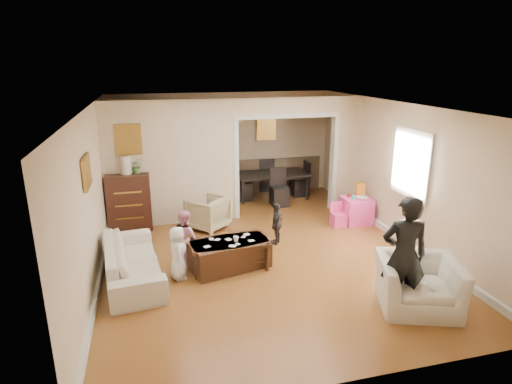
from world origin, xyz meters
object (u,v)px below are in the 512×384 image
object	(u,v)px
coffee_cup	(236,239)
dining_table	(272,185)
play_table	(356,210)
sofa	(132,261)
dresser	(129,202)
adult_person	(404,256)
armchair_back	(208,213)
child_toddler	(277,224)
table_lamp	(126,165)
coffee_table	(230,254)
cyan_cup	(354,197)
armchair_front	(418,284)
child_kneel_a	(178,253)
child_kneel_b	(185,238)

from	to	relation	value
coffee_cup	dining_table	world-z (taller)	dining_table
coffee_cup	play_table	world-z (taller)	coffee_cup
sofa	dresser	size ratio (longest dim) A/B	1.75
adult_person	dresser	bearing A→B (deg)	-33.90
armchair_back	child_toddler	xyz separation A→B (m)	(1.14, -1.11, 0.07)
table_lamp	adult_person	distance (m)	5.49
coffee_table	cyan_cup	xyz separation A→B (m)	(2.92, 1.34, 0.35)
sofa	armchair_front	xyz separation A→B (m)	(3.87, -1.85, 0.05)
coffee_table	cyan_cup	size ratio (longest dim) A/B	15.96
table_lamp	play_table	distance (m)	4.85
armchair_back	cyan_cup	world-z (taller)	armchair_back
sofa	armchair_back	bearing A→B (deg)	-44.71
dining_table	child_kneel_a	distance (m)	4.53
armchair_front	child_toddler	xyz separation A→B (m)	(-1.26, 2.57, 0.05)
table_lamp	child_kneel_a	size ratio (longest dim) A/B	0.42
sofa	child_kneel_a	xyz separation A→B (m)	(0.71, -0.18, 0.13)
coffee_cup	play_table	size ratio (longest dim) A/B	0.17
armchair_front	child_kneel_a	distance (m)	3.58
child_kneel_b	child_kneel_a	bearing A→B (deg)	127.87
armchair_front	child_kneel_a	world-z (taller)	child_kneel_a
sofa	armchair_back	size ratio (longest dim) A/B	2.82
armchair_back	dresser	size ratio (longest dim) A/B	0.62
sofa	adult_person	world-z (taller)	adult_person
dining_table	sofa	bearing A→B (deg)	-131.11
armchair_front	child_kneel_a	bearing A→B (deg)	171.77
coffee_cup	child_toddler	bearing A→B (deg)	40.10
child_kneel_b	adult_person	bearing A→B (deg)	-162.26
armchair_back	coffee_cup	bearing A→B (deg)	53.19
coffee_table	child_kneel_b	distance (m)	0.80
table_lamp	adult_person	world-z (taller)	adult_person
coffee_table	play_table	bearing A→B (deg)	24.81
armchair_back	play_table	distance (m)	3.15
dresser	cyan_cup	size ratio (longest dim) A/B	14.67
dresser	child_kneel_b	world-z (taller)	dresser
sofa	coffee_cup	bearing A→B (deg)	-98.90
cyan_cup	dining_table	distance (m)	2.48
armchair_back	child_kneel_a	bearing A→B (deg)	26.84
play_table	adult_person	size ratio (longest dim) A/B	0.34
armchair_front	armchair_back	bearing A→B (deg)	142.77
child_kneel_a	child_kneel_b	xyz separation A→B (m)	(0.15, 0.45, 0.05)
play_table	child_toddler	distance (m)	2.07
play_table	child_kneel_a	distance (m)	4.17
coffee_cup	adult_person	bearing A→B (deg)	-43.47
coffee_table	coffee_cup	distance (m)	0.31
child_kneel_b	play_table	bearing A→B (deg)	-107.28
table_lamp	play_table	world-z (taller)	table_lamp
child_kneel_a	play_table	bearing A→B (deg)	-71.92
sofa	coffee_cup	world-z (taller)	sofa
coffee_cup	cyan_cup	world-z (taller)	cyan_cup
table_lamp	sofa	bearing A→B (deg)	-87.90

